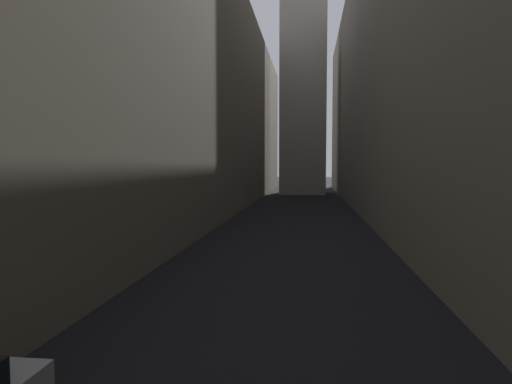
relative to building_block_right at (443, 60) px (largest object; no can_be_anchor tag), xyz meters
name	(u,v)px	position (x,y,z in m)	size (l,w,h in m)	color
ground_plane	(296,221)	(-11.69, -2.00, -12.92)	(264.00, 264.00, 0.00)	black
building_block_left	(156,88)	(-23.87, 0.00, -1.79)	(13.36, 108.00, 22.27)	#756B5B
building_block_right	(443,60)	(0.00, 0.00, 0.00)	(12.38, 108.00, 25.84)	gray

